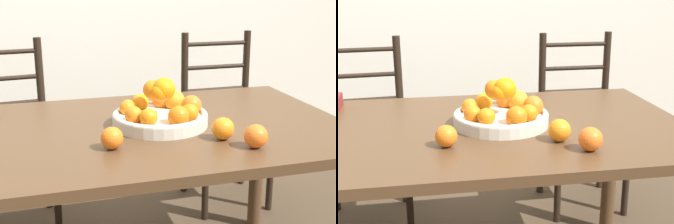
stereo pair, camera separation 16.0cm
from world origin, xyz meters
TOP-DOWN VIEW (x-y plane):
  - dining_table at (0.00, 0.00)m, footprint 1.57×0.94m
  - fruit_bowl at (0.10, 0.00)m, footprint 0.35×0.35m
  - orange_loose_0 at (-0.11, -0.20)m, footprint 0.07×0.07m
  - orange_loose_1 at (0.33, -0.31)m, footprint 0.08×0.08m
  - orange_loose_2 at (0.26, -0.21)m, footprint 0.08×0.08m
  - chair_left at (-0.48, 0.75)m, footprint 0.46×0.44m
  - chair_right at (0.67, 0.75)m, footprint 0.42×0.40m

SIDE VIEW (x-z plane):
  - chair_left at x=-0.48m, z-range 0.00..0.95m
  - chair_right at x=0.67m, z-range 0.00..0.95m
  - dining_table at x=0.00m, z-range 0.27..1.00m
  - orange_loose_0 at x=-0.11m, z-range 0.73..0.80m
  - orange_loose_2 at x=0.26m, z-range 0.73..0.80m
  - orange_loose_1 at x=0.33m, z-range 0.73..0.80m
  - fruit_bowl at x=0.10m, z-range 0.68..0.86m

